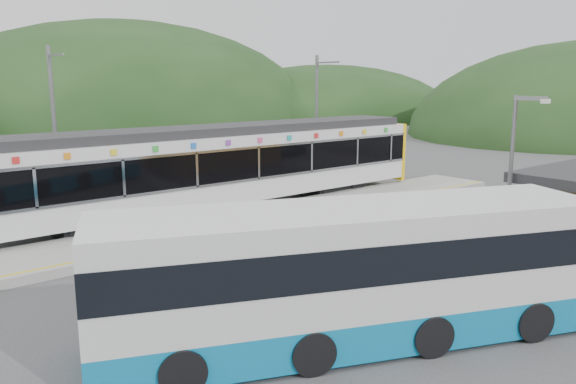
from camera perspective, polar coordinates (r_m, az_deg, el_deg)
ground at (r=20.92m, az=4.37°, el=-4.46°), size 120.00×120.00×0.00m
hills at (r=28.81m, az=6.05°, el=-0.12°), size 146.00×149.00×26.00m
platform at (r=23.30m, az=-1.23°, el=-2.41°), size 26.00×3.20×0.30m
yellow_line at (r=22.28m, az=0.83°, el=-2.64°), size 26.00×0.10×0.01m
train at (r=24.83m, az=-5.94°, el=2.88°), size 20.44×3.01×3.74m
catenary_mast_west at (r=24.21m, az=-22.58°, el=5.65°), size 0.18×1.80×7.00m
catenary_mast_east at (r=31.24m, az=2.95°, el=7.56°), size 0.18×1.80×7.00m
bus at (r=12.41m, az=6.57°, el=-8.61°), size 11.19×6.64×3.02m
lamp_post at (r=17.43m, az=22.01°, el=2.20°), size 0.38×0.97×5.26m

